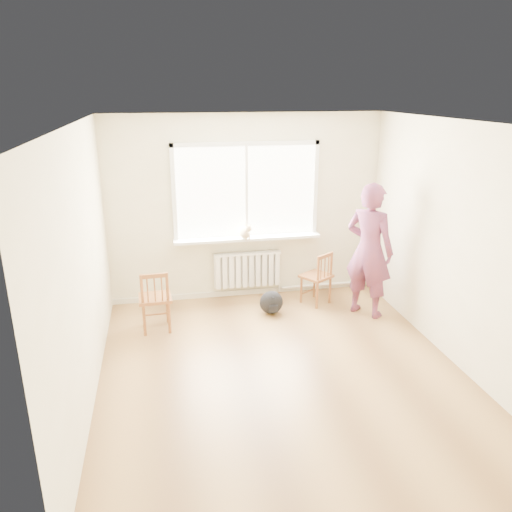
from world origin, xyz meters
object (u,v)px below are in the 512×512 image
chair_left (155,301)px  person (369,250)px  cat (245,232)px  backpack (271,302)px  chair_right (318,278)px

chair_left → person: 2.92m
cat → backpack: cat is taller
chair_left → backpack: bearing=-174.9°
cat → backpack: bearing=-83.9°
chair_left → person: person is taller
person → chair_right: bearing=10.3°
cat → chair_left: bearing=-168.8°
chair_left → chair_right: 2.37m
cat → person: bearing=-46.8°
chair_right → backpack: (-0.75, -0.20, -0.23)m
backpack → chair_right: bearing=14.9°
chair_left → chair_right: bearing=-172.7°
person → backpack: 1.52m
chair_left → cat: (1.31, 0.78, 0.63)m
chair_left → cat: 1.65m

